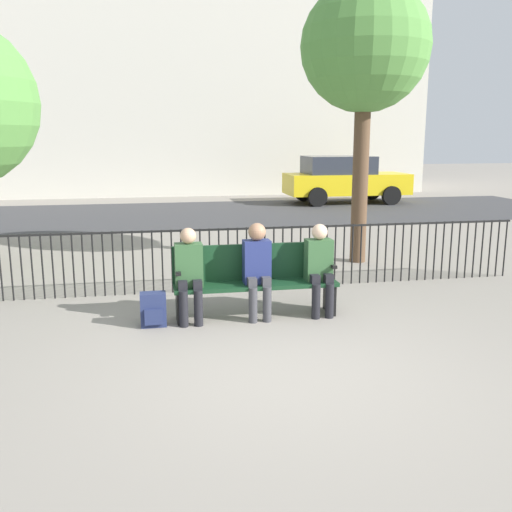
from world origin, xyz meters
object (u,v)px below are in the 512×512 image
park_bench (255,277)px  seated_person_0 (189,270)px  backpack (153,310)px  parked_car_0 (344,179)px  seated_person_1 (257,265)px  seated_person_2 (320,265)px  tree_1 (365,49)px

park_bench → seated_person_0: size_ratio=1.76×
backpack → parked_car_0: size_ratio=0.10×
seated_person_1 → seated_person_2: seated_person_1 is taller
seated_person_1 → tree_1: bearing=50.1°
seated_person_2 → parked_car_0: parked_car_0 is taller
seated_person_2 → parked_car_0: (4.60, 12.09, 0.18)m
seated_person_0 → parked_car_0: 13.62m
seated_person_0 → backpack: 0.65m
tree_1 → parked_car_0: size_ratio=1.17×
seated_person_1 → parked_car_0: parked_car_0 is taller
seated_person_0 → parked_car_0: bearing=62.6°
seated_person_0 → seated_person_1: size_ratio=0.97×
tree_1 → parked_car_0: tree_1 is taller
seated_person_2 → parked_car_0: bearing=69.2°
park_bench → seated_person_2: seated_person_2 is taller
seated_person_0 → backpack: (-0.45, -0.09, -0.46)m
backpack → tree_1: (3.78, 3.05, 3.55)m
park_bench → tree_1: bearing=48.7°
park_bench → seated_person_2: size_ratio=1.76×
tree_1 → seated_person_0: bearing=-138.4°
park_bench → seated_person_1: bearing=-86.0°
seated_person_1 → backpack: 1.40m
park_bench → parked_car_0: bearing=65.6°
seated_person_1 → backpack: bearing=-176.2°
tree_1 → parked_car_0: 10.02m
seated_person_2 → tree_1: size_ratio=0.24×
parked_car_0 → tree_1: bearing=-107.9°
seated_person_0 → seated_person_1: 0.86m
seated_person_0 → tree_1: size_ratio=0.24×
park_bench → seated_person_2: bearing=-9.1°
seated_person_2 → park_bench: bearing=170.9°
seated_person_0 → tree_1: tree_1 is taller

